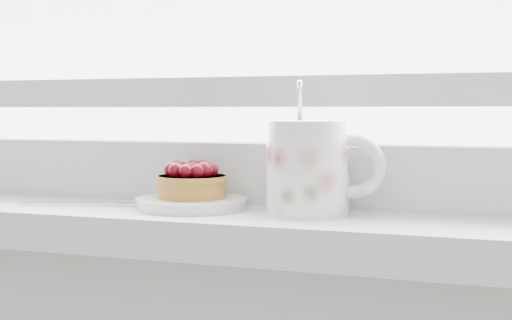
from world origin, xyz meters
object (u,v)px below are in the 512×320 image
at_px(fork, 89,204).
at_px(saucer, 192,203).
at_px(floral_mug, 311,165).
at_px(raspberry_tart, 192,181).

bearing_deg(fork, saucer, 6.80).
xyz_separation_m(saucer, floral_mug, (0.14, 0.00, 0.05)).
bearing_deg(fork, raspberry_tart, 6.87).
distance_m(saucer, raspberry_tart, 0.02).
xyz_separation_m(saucer, raspberry_tart, (-0.00, 0.00, 0.02)).
bearing_deg(saucer, fork, -173.20).
distance_m(floral_mug, fork, 0.26).
distance_m(saucer, fork, 0.12).
relative_size(saucer, fork, 0.77).
bearing_deg(floral_mug, raspberry_tart, -179.63).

